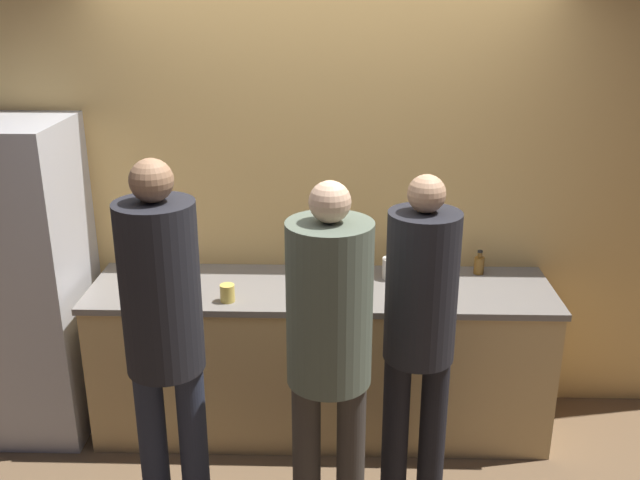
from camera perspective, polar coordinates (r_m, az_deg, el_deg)
ground_plane at (r=4.08m, az=-0.06°, el=-17.33°), size 14.00×14.00×0.00m
wall_back at (r=4.12m, az=0.21°, el=3.48°), size 5.20×0.06×2.60m
counter at (r=4.15m, az=0.08°, el=-9.24°), size 2.55×0.69×0.89m
refrigerator at (r=4.30m, az=-22.54°, el=-3.08°), size 0.64×0.68×1.80m
person_left at (r=3.17m, az=-12.42°, el=-6.60°), size 0.34×0.34×1.81m
person_center at (r=3.07m, az=0.74°, el=-7.65°), size 0.37×0.37×1.73m
person_right at (r=3.34m, az=7.99°, el=-6.44°), size 0.33×0.33×1.69m
fruit_bowl at (r=4.04m, az=1.00°, el=-2.44°), size 0.30×0.30×0.12m
utensil_crock at (r=4.05m, az=5.83°, el=-2.16°), size 0.12×0.12×0.28m
bottle_amber at (r=4.19m, az=12.61°, el=-1.93°), size 0.06×0.06×0.14m
cup_yellow at (r=3.77m, az=-7.42°, el=-4.23°), size 0.08×0.08×0.09m
cup_red at (r=3.93m, az=-12.59°, el=-3.48°), size 0.08×0.08×0.10m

